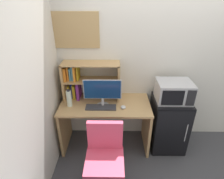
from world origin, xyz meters
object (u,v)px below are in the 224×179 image
object	(u,v)px
mini_fridge	(168,124)
wall_corkboard	(76,30)
water_bottle	(69,98)
hutch_bookshelf	(82,80)
desk_chair	(105,162)
monitor	(102,91)
keyboard	(101,107)
computer_mouse	(123,107)
microwave	(174,91)

from	to	relation	value
mini_fridge	wall_corkboard	distance (m)	1.93
water_bottle	wall_corkboard	distance (m)	0.94
hutch_bookshelf	desk_chair	world-z (taller)	hutch_bookshelf
monitor	keyboard	distance (m)	0.23
water_bottle	computer_mouse	bearing A→B (deg)	-4.10
keyboard	computer_mouse	distance (m)	0.31
microwave	keyboard	bearing A→B (deg)	-173.25
computer_mouse	mini_fridge	size ratio (longest dim) A/B	0.10
hutch_bookshelf	mini_fridge	bearing A→B (deg)	-8.10
mini_fridge	wall_corkboard	world-z (taller)	wall_corkboard
monitor	wall_corkboard	xyz separation A→B (m)	(-0.37, 0.37, 0.74)
water_bottle	microwave	world-z (taller)	microwave
hutch_bookshelf	desk_chair	size ratio (longest dim) A/B	0.96
computer_mouse	water_bottle	distance (m)	0.77
keyboard	desk_chair	world-z (taller)	desk_chair
microwave	water_bottle	bearing A→B (deg)	-177.27
desk_chair	monitor	bearing A→B (deg)	94.79
water_bottle	mini_fridge	world-z (taller)	water_bottle
monitor	microwave	size ratio (longest dim) A/B	1.10
monitor	computer_mouse	world-z (taller)	monitor
hutch_bookshelf	water_bottle	size ratio (longest dim) A/B	3.20
monitor	water_bottle	size ratio (longest dim) A/B	2.03
water_bottle	microwave	distance (m)	1.47
water_bottle	mini_fridge	size ratio (longest dim) A/B	0.31
hutch_bookshelf	desk_chair	distance (m)	1.18
keyboard	computer_mouse	bearing A→B (deg)	-0.64
hutch_bookshelf	wall_corkboard	size ratio (longest dim) A/B	1.30
hutch_bookshelf	keyboard	world-z (taller)	hutch_bookshelf
mini_fridge	desk_chair	xyz separation A→B (m)	(-0.94, -0.70, -0.05)
microwave	wall_corkboard	world-z (taller)	wall_corkboard
water_bottle	monitor	bearing A→B (deg)	0.24
desk_chair	mini_fridge	bearing A→B (deg)	36.69
monitor	desk_chair	distance (m)	0.90
keyboard	microwave	bearing A→B (deg)	6.75
mini_fridge	wall_corkboard	xyz separation A→B (m)	(-1.36, 0.30, 1.33)
mini_fridge	microwave	bearing A→B (deg)	89.87
wall_corkboard	desk_chair	bearing A→B (deg)	-67.41
computer_mouse	microwave	size ratio (longest dim) A/B	0.17
water_bottle	microwave	bearing A→B (deg)	2.73
keyboard	microwave	size ratio (longest dim) A/B	0.89
hutch_bookshelf	computer_mouse	distance (m)	0.72
keyboard	computer_mouse	size ratio (longest dim) A/B	5.23
monitor	water_bottle	bearing A→B (deg)	-179.76
microwave	wall_corkboard	distance (m)	1.59
hutch_bookshelf	monitor	size ratio (longest dim) A/B	1.58
keyboard	water_bottle	bearing A→B (deg)	173.49
hutch_bookshelf	wall_corkboard	xyz separation A→B (m)	(-0.06, 0.12, 0.68)
computer_mouse	desk_chair	bearing A→B (deg)	-112.04
keyboard	desk_chair	bearing A→B (deg)	-82.47
wall_corkboard	hutch_bookshelf	bearing A→B (deg)	-64.53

